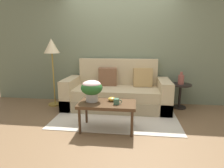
{
  "coord_description": "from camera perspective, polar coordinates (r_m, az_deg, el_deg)",
  "views": [
    {
      "loc": [
        0.35,
        -3.39,
        1.41
      ],
      "look_at": [
        -0.07,
        0.04,
        0.66
      ],
      "focal_mm": 30.33,
      "sensor_mm": 36.0,
      "label": 1
    }
  ],
  "objects": [
    {
      "name": "ground_plane",
      "position": [
        3.69,
        1.1,
        -10.26
      ],
      "size": [
        14.0,
        14.0,
        0.0
      ],
      "primitive_type": "plane",
      "color": "brown"
    },
    {
      "name": "snack_bowl",
      "position": [
        3.15,
        -0.12,
        -4.52
      ],
      "size": [
        0.13,
        0.13,
        0.07
      ],
      "color": "gold",
      "rests_on": "coffee_table"
    },
    {
      "name": "coffee_table",
      "position": [
        3.1,
        -1.44,
        -6.5
      ],
      "size": [
        0.92,
        0.52,
        0.47
      ],
      "color": "#442D1B",
      "rests_on": "ground"
    },
    {
      "name": "floor_lamp",
      "position": [
        4.43,
        -17.69,
        9.43
      ],
      "size": [
        0.34,
        0.34,
        1.51
      ],
      "color": "olive",
      "rests_on": "ground"
    },
    {
      "name": "side_table",
      "position": [
        4.41,
        19.85,
        -2.13
      ],
      "size": [
        0.46,
        0.46,
        0.54
      ],
      "color": "black",
      "rests_on": "ground"
    },
    {
      "name": "couch",
      "position": [
        4.19,
        1.48,
        -2.75
      ],
      "size": [
        2.27,
        0.9,
        1.06
      ],
      "color": "tan",
      "rests_on": "ground"
    },
    {
      "name": "area_rug",
      "position": [
        3.84,
        1.36,
        -9.24
      ],
      "size": [
        2.33,
        1.63,
        0.01
      ],
      "primitive_type": "cube",
      "color": "beige",
      "rests_on": "ground"
    },
    {
      "name": "table_vase",
      "position": [
        4.34,
        20.09,
        1.35
      ],
      "size": [
        0.12,
        0.12,
        0.27
      ],
      "color": "#934C42",
      "rests_on": "side_table"
    },
    {
      "name": "potted_plant",
      "position": [
        3.11,
        -6.13,
        -1.26
      ],
      "size": [
        0.35,
        0.35,
        0.35
      ],
      "color": "#B7B2A8",
      "rests_on": "coffee_table"
    },
    {
      "name": "wall_back",
      "position": [
        4.53,
        2.68,
        10.87
      ],
      "size": [
        6.4,
        0.12,
        2.61
      ],
      "primitive_type": "cube",
      "color": "slate",
      "rests_on": "ground"
    },
    {
      "name": "coffee_mug",
      "position": [
        2.98,
        1.38,
        -5.3
      ],
      "size": [
        0.13,
        0.09,
        0.09
      ],
      "color": "#3D664C",
      "rests_on": "coffee_table"
    }
  ]
}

